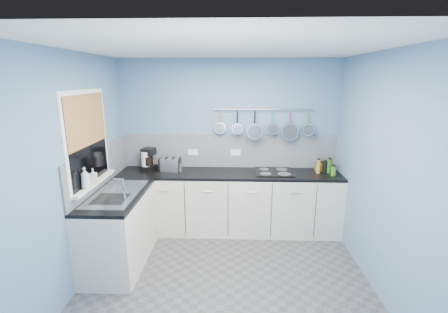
# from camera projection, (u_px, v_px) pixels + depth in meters

# --- Properties ---
(floor) EXTENTS (3.20, 3.00, 0.02)m
(floor) POSITION_uv_depth(u_px,v_px,m) (226.00, 280.00, 3.54)
(floor) COLOR #47474C
(floor) RESTS_ON ground
(ceiling) EXTENTS (3.20, 3.00, 0.02)m
(ceiling) POSITION_uv_depth(u_px,v_px,m) (226.00, 46.00, 2.92)
(ceiling) COLOR white
(ceiling) RESTS_ON ground
(wall_back) EXTENTS (3.20, 0.02, 2.50)m
(wall_back) POSITION_uv_depth(u_px,v_px,m) (229.00, 144.00, 4.70)
(wall_back) COLOR #557AA3
(wall_back) RESTS_ON ground
(wall_front) EXTENTS (3.20, 0.02, 2.50)m
(wall_front) POSITION_uv_depth(u_px,v_px,m) (218.00, 254.00, 1.77)
(wall_front) COLOR #557AA3
(wall_front) RESTS_ON ground
(wall_left) EXTENTS (0.02, 3.00, 2.50)m
(wall_left) POSITION_uv_depth(u_px,v_px,m) (74.00, 173.00, 3.29)
(wall_left) COLOR #557AA3
(wall_left) RESTS_ON ground
(wall_right) EXTENTS (0.02, 3.00, 2.50)m
(wall_right) POSITION_uv_depth(u_px,v_px,m) (383.00, 176.00, 3.18)
(wall_right) COLOR #557AA3
(wall_right) RESTS_ON ground
(backsplash_back) EXTENTS (3.20, 0.02, 0.50)m
(backsplash_back) POSITION_uv_depth(u_px,v_px,m) (229.00, 151.00, 4.70)
(backsplash_back) COLOR #9396A5
(backsplash_back) RESTS_ON wall_back
(backsplash_left) EXTENTS (0.02, 1.80, 0.50)m
(backsplash_left) POSITION_uv_depth(u_px,v_px,m) (101.00, 166.00, 3.90)
(backsplash_left) COLOR #9396A5
(backsplash_left) RESTS_ON wall_left
(cabinet_run_back) EXTENTS (3.20, 0.60, 0.86)m
(cabinet_run_back) POSITION_uv_depth(u_px,v_px,m) (228.00, 203.00, 4.60)
(cabinet_run_back) COLOR beige
(cabinet_run_back) RESTS_ON ground
(worktop_back) EXTENTS (3.20, 0.60, 0.04)m
(worktop_back) POSITION_uv_depth(u_px,v_px,m) (229.00, 174.00, 4.49)
(worktop_back) COLOR black
(worktop_back) RESTS_ON cabinet_run_back
(cabinet_run_left) EXTENTS (0.60, 1.20, 0.86)m
(cabinet_run_left) POSITION_uv_depth(u_px,v_px,m) (120.00, 230.00, 3.77)
(cabinet_run_left) COLOR beige
(cabinet_run_left) RESTS_ON ground
(worktop_left) EXTENTS (0.60, 1.20, 0.04)m
(worktop_left) POSITION_uv_depth(u_px,v_px,m) (117.00, 195.00, 3.66)
(worktop_left) COLOR black
(worktop_left) RESTS_ON cabinet_run_left
(window_frame) EXTENTS (0.01, 1.00, 1.10)m
(window_frame) POSITION_uv_depth(u_px,v_px,m) (88.00, 139.00, 3.51)
(window_frame) COLOR white
(window_frame) RESTS_ON wall_left
(window_glass) EXTENTS (0.01, 0.90, 1.00)m
(window_glass) POSITION_uv_depth(u_px,v_px,m) (88.00, 139.00, 3.51)
(window_glass) COLOR black
(window_glass) RESTS_ON wall_left
(bamboo_blind) EXTENTS (0.01, 0.90, 0.55)m
(bamboo_blind) POSITION_uv_depth(u_px,v_px,m) (87.00, 119.00, 3.45)
(bamboo_blind) COLOR #B88442
(bamboo_blind) RESTS_ON wall_left
(window_sill) EXTENTS (0.10, 0.98, 0.03)m
(window_sill) POSITION_uv_depth(u_px,v_px,m) (94.00, 183.00, 3.63)
(window_sill) COLOR white
(window_sill) RESTS_ON wall_left
(sink_unit) EXTENTS (0.50, 0.95, 0.01)m
(sink_unit) POSITION_uv_depth(u_px,v_px,m) (117.00, 193.00, 3.66)
(sink_unit) COLOR silver
(sink_unit) RESTS_ON worktop_left
(mixer_tap) EXTENTS (0.12, 0.08, 0.26)m
(mixer_tap) POSITION_uv_depth(u_px,v_px,m) (124.00, 189.00, 3.44)
(mixer_tap) COLOR silver
(mixer_tap) RESTS_ON worktop_left
(socket_left) EXTENTS (0.15, 0.01, 0.09)m
(socket_left) POSITION_uv_depth(u_px,v_px,m) (193.00, 152.00, 4.71)
(socket_left) COLOR white
(socket_left) RESTS_ON backsplash_back
(socket_right) EXTENTS (0.15, 0.01, 0.09)m
(socket_right) POSITION_uv_depth(u_px,v_px,m) (236.00, 153.00, 4.69)
(socket_right) COLOR white
(socket_right) RESTS_ON backsplash_back
(pot_rail) EXTENTS (1.45, 0.02, 0.02)m
(pot_rail) POSITION_uv_depth(u_px,v_px,m) (264.00, 109.00, 4.49)
(pot_rail) COLOR silver
(pot_rail) RESTS_ON wall_back
(soap_bottle_a) EXTENTS (0.10, 0.10, 0.24)m
(soap_bottle_a) POSITION_uv_depth(u_px,v_px,m) (85.00, 178.00, 3.36)
(soap_bottle_a) COLOR white
(soap_bottle_a) RESTS_ON window_sill
(soap_bottle_b) EXTENTS (0.10, 0.10, 0.17)m
(soap_bottle_b) POSITION_uv_depth(u_px,v_px,m) (93.00, 176.00, 3.55)
(soap_bottle_b) COLOR white
(soap_bottle_b) RESTS_ON window_sill
(paper_towel) EXTENTS (0.13, 0.13, 0.27)m
(paper_towel) POSITION_uv_depth(u_px,v_px,m) (146.00, 161.00, 4.57)
(paper_towel) COLOR white
(paper_towel) RESTS_ON worktop_back
(coffee_maker) EXTENTS (0.23, 0.24, 0.32)m
(coffee_maker) POSITION_uv_depth(u_px,v_px,m) (149.00, 159.00, 4.59)
(coffee_maker) COLOR black
(coffee_maker) RESTS_ON worktop_back
(toaster) EXTENTS (0.31, 0.20, 0.19)m
(toaster) POSITION_uv_depth(u_px,v_px,m) (170.00, 164.00, 4.55)
(toaster) COLOR silver
(toaster) RESTS_ON worktop_back
(canister) EXTENTS (0.11, 0.11, 0.13)m
(canister) POSITION_uv_depth(u_px,v_px,m) (180.00, 167.00, 4.52)
(canister) COLOR silver
(canister) RESTS_ON worktop_back
(hob) EXTENTS (0.54, 0.47, 0.01)m
(hob) POSITION_uv_depth(u_px,v_px,m) (274.00, 172.00, 4.49)
(hob) COLOR black
(hob) RESTS_ON worktop_back
(pan_0) EXTENTS (0.17, 0.06, 0.36)m
(pan_0) POSITION_uv_depth(u_px,v_px,m) (220.00, 122.00, 4.55)
(pan_0) COLOR silver
(pan_0) RESTS_ON pot_rail
(pan_1) EXTENTS (0.16, 0.12, 0.35)m
(pan_1) POSITION_uv_depth(u_px,v_px,m) (237.00, 121.00, 4.54)
(pan_1) COLOR silver
(pan_1) RESTS_ON pot_rail
(pan_2) EXTENTS (0.24, 0.13, 0.43)m
(pan_2) POSITION_uv_depth(u_px,v_px,m) (255.00, 124.00, 4.54)
(pan_2) COLOR silver
(pan_2) RESTS_ON pot_rail
(pan_3) EXTENTS (0.16, 0.11, 0.35)m
(pan_3) POSITION_uv_depth(u_px,v_px,m) (272.00, 122.00, 4.52)
(pan_3) COLOR silver
(pan_3) RESTS_ON pot_rail
(pan_4) EXTENTS (0.26, 0.09, 0.45)m
(pan_4) POSITION_uv_depth(u_px,v_px,m) (290.00, 125.00, 4.52)
(pan_4) COLOR silver
(pan_4) RESTS_ON pot_rail
(pan_5) EXTENTS (0.18, 0.12, 0.37)m
(pan_5) POSITION_uv_depth(u_px,v_px,m) (307.00, 122.00, 4.50)
(pan_5) COLOR silver
(pan_5) RESTS_ON pot_rail
(condiment_0) EXTENTS (0.07, 0.07, 0.14)m
(condiment_0) POSITION_uv_depth(u_px,v_px,m) (330.00, 167.00, 4.52)
(condiment_0) COLOR brown
(condiment_0) RESTS_ON worktop_back
(condiment_1) EXTENTS (0.07, 0.07, 0.13)m
(condiment_1) POSITION_uv_depth(u_px,v_px,m) (322.00, 167.00, 4.52)
(condiment_1) COLOR #8C5914
(condiment_1) RESTS_ON worktop_back
(condiment_2) EXTENTS (0.06, 0.06, 0.11)m
(condiment_2) POSITION_uv_depth(u_px,v_px,m) (317.00, 167.00, 4.56)
(condiment_2) COLOR brown
(condiment_2) RESTS_ON worktop_back
(condiment_3) EXTENTS (0.07, 0.07, 0.20)m
(condiment_3) POSITION_uv_depth(u_px,v_px,m) (329.00, 166.00, 4.44)
(condiment_3) COLOR #265919
(condiment_3) RESTS_ON worktop_back
(condiment_4) EXTENTS (0.06, 0.06, 0.17)m
(condiment_4) POSITION_uv_depth(u_px,v_px,m) (325.00, 167.00, 4.45)
(condiment_4) COLOR black
(condiment_4) RESTS_ON worktop_back
(condiment_5) EXTENTS (0.06, 0.06, 0.20)m
(condiment_5) POSITION_uv_depth(u_px,v_px,m) (318.00, 166.00, 4.43)
(condiment_5) COLOR olive
(condiment_5) RESTS_ON worktop_back
(condiment_6) EXTENTS (0.07, 0.07, 0.13)m
(condiment_6) POSITION_uv_depth(u_px,v_px,m) (334.00, 171.00, 4.32)
(condiment_6) COLOR #3F721E
(condiment_6) RESTS_ON worktop_back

